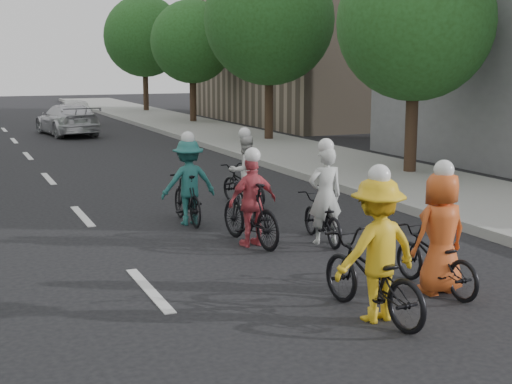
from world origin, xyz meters
TOP-DOWN VIEW (x-y plane):
  - ground at (0.00, 0.00)m, footprint 120.00×120.00m
  - sidewalk_right at (8.00, 10.00)m, footprint 4.00×80.00m
  - curb_right at (6.05, 10.00)m, footprint 0.18×80.00m
  - bldg_se at (16.00, 24.00)m, footprint 10.00×14.00m
  - tree_r_0 at (8.80, 6.60)m, footprint 4.00×4.00m
  - tree_r_1 at (8.80, 15.60)m, footprint 4.80×4.80m
  - tree_r_2 at (8.80, 24.60)m, footprint 4.00×4.00m
  - tree_r_3 at (8.80, 33.60)m, footprint 4.80×4.80m
  - cyclist_0 at (3.30, 4.73)m, footprint 0.82×1.68m
  - cyclist_1 at (3.33, 1.34)m, footprint 0.69×1.59m
  - cyclist_2 at (1.71, 3.56)m, footprint 1.02×1.58m
  - cyclist_3 at (3.44, -1.54)m, footprint 0.81×1.63m
  - cyclist_4 at (2.17, 1.66)m, footprint 0.90×1.82m
  - cyclist_5 at (2.14, -2.06)m, footprint 1.15×1.90m
  - follow_car_lead at (2.26, 21.47)m, footprint 2.33×4.62m
  - follow_car_trail at (3.29, 26.08)m, footprint 1.70×3.93m

SIDE VIEW (x-z plane):
  - ground at x=0.00m, z-range 0.00..0.00m
  - sidewalk_right at x=8.00m, z-range 0.00..0.15m
  - curb_right at x=6.05m, z-range 0.00..0.18m
  - cyclist_1 at x=3.33m, z-range -0.31..1.44m
  - cyclist_0 at x=3.30m, z-range -0.24..1.41m
  - cyclist_3 at x=3.44m, z-range -0.27..1.48m
  - cyclist_4 at x=2.17m, z-range -0.20..1.42m
  - follow_car_lead at x=2.26m, z-range 0.00..1.29m
  - follow_car_trail at x=3.29m, z-range 0.00..1.32m
  - cyclist_2 at x=1.71m, z-range -0.20..1.54m
  - cyclist_5 at x=2.14m, z-range -0.25..1.59m
  - tree_r_0 at x=8.80m, z-range 0.98..6.95m
  - tree_r_2 at x=8.80m, z-range 0.98..6.95m
  - bldg_se at x=16.00m, z-range 0.00..8.00m
  - tree_r_1 at x=8.80m, z-range 1.05..7.98m
  - tree_r_3 at x=8.80m, z-range 1.05..7.98m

